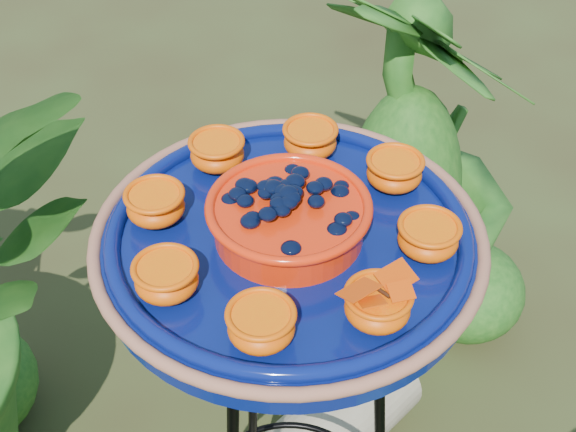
# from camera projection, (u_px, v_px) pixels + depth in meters

# --- Properties ---
(tripod_stand) EXTENTS (0.35, 0.36, 0.92)m
(tripod_stand) POSITION_uv_depth(u_px,v_px,m) (289.00, 425.00, 1.26)
(tripod_stand) COLOR black
(tripod_stand) RESTS_ON ground
(feeder_dish) EXTENTS (0.49, 0.49, 0.11)m
(feeder_dish) POSITION_uv_depth(u_px,v_px,m) (289.00, 235.00, 0.99)
(feeder_dish) COLOR #071356
(feeder_dish) RESTS_ON tripod_stand
(shrub_back_right) EXTENTS (0.66, 0.66, 0.95)m
(shrub_back_right) POSITION_uv_depth(u_px,v_px,m) (405.00, 165.00, 1.89)
(shrub_back_right) COLOR #184B14
(shrub_back_right) RESTS_ON ground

